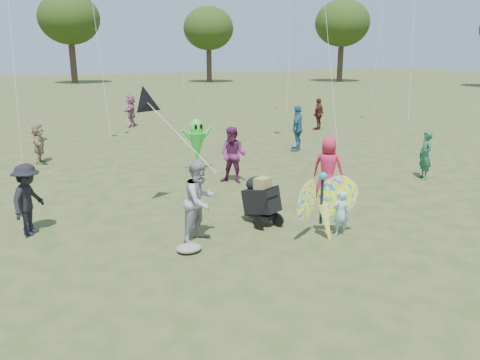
% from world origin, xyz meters
% --- Properties ---
extents(ground, '(160.00, 160.00, 0.00)m').
position_xyz_m(ground, '(0.00, 0.00, 0.00)').
color(ground, '#51592B').
rests_on(ground, ground).
extents(child_girl, '(0.40, 0.30, 0.99)m').
position_xyz_m(child_girl, '(1.55, 0.16, 0.50)').
color(child_girl, '#93BED1').
rests_on(child_girl, ground).
extents(adult_man, '(1.05, 0.99, 1.72)m').
position_xyz_m(adult_man, '(-1.26, 1.17, 0.86)').
color(adult_man, '#98979D').
rests_on(adult_man, ground).
extents(grey_bag, '(0.51, 0.42, 0.16)m').
position_xyz_m(grey_bag, '(-1.69, 0.69, 0.08)').
color(grey_bag, gray).
rests_on(grey_bag, ground).
extents(crowd_a, '(0.94, 0.96, 1.66)m').
position_xyz_m(crowd_a, '(2.86, 2.51, 0.83)').
color(crowd_a, '#B71D41').
rests_on(crowd_a, ground).
extents(crowd_b, '(1.01, 1.16, 1.56)m').
position_xyz_m(crowd_b, '(-4.47, 3.05, 0.78)').
color(crowd_b, black).
rests_on(crowd_b, ground).
extents(crowd_c, '(1.05, 1.07, 1.81)m').
position_xyz_m(crowd_c, '(5.39, 8.15, 0.90)').
color(crowd_c, '#2D637E').
rests_on(crowd_c, ground).
extents(crowd_d, '(0.68, 1.37, 1.42)m').
position_xyz_m(crowd_d, '(-3.97, 10.15, 0.71)').
color(crowd_d, '#957D5C').
rests_on(crowd_d, ground).
extents(crowd_e, '(1.04, 1.03, 1.69)m').
position_xyz_m(crowd_e, '(1.19, 4.96, 0.84)').
color(crowd_e, '#65214F').
rests_on(crowd_e, ground).
extents(crowd_f, '(0.53, 0.64, 1.50)m').
position_xyz_m(crowd_f, '(6.71, 2.86, 0.75)').
color(crowd_f, '#235D3D').
rests_on(crowd_f, ground).
extents(crowd_h, '(1.00, 0.80, 1.58)m').
position_xyz_m(crowd_h, '(9.13, 12.19, 0.79)').
color(crowd_h, '#492018').
rests_on(crowd_h, ground).
extents(crowd_j, '(1.03, 1.62, 1.67)m').
position_xyz_m(crowd_j, '(0.80, 17.18, 0.84)').
color(crowd_j, '#A05B7B').
rests_on(crowd_j, ground).
extents(jogging_stroller, '(0.76, 1.14, 1.09)m').
position_xyz_m(jogging_stroller, '(0.35, 1.57, 0.61)').
color(jogging_stroller, black).
rests_on(jogging_stroller, ground).
extents(butterfly_kite, '(1.74, 0.75, 1.63)m').
position_xyz_m(butterfly_kite, '(1.12, 0.20, 0.70)').
color(butterfly_kite, red).
rests_on(butterfly_kite, ground).
extents(delta_kite_rig, '(1.25, 2.61, 1.68)m').
position_xyz_m(delta_kite_rig, '(-1.65, 3.55, 2.65)').
color(delta_kite_rig, black).
rests_on(delta_kite_rig, ground).
extents(alien_kite, '(1.12, 0.69, 1.74)m').
position_xyz_m(alien_kite, '(0.70, 6.77, 0.97)').
color(alien_kite, green).
rests_on(alien_kite, ground).
extents(tree_line, '(91.78, 33.60, 10.79)m').
position_xyz_m(tree_line, '(3.67, 44.99, 6.86)').
color(tree_line, '#3A2D21').
rests_on(tree_line, ground).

